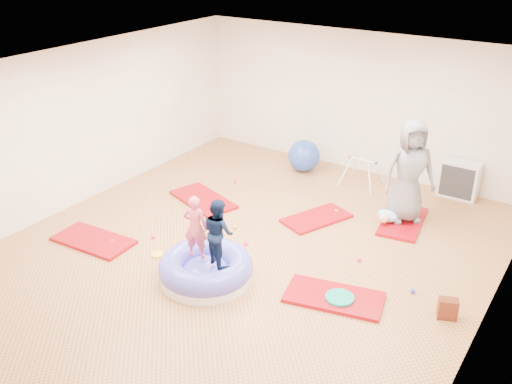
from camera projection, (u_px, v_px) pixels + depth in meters
The scene contains 19 objects.
room at pixel (245, 168), 8.26m from camera, with size 7.01×8.01×2.81m.
gym_mat_front_left at pixel (93, 240), 9.10m from camera, with size 1.30×0.65×0.05m, color #A80E0A.
gym_mat_mid_left at pixel (203, 200), 10.45m from camera, with size 1.32×0.66×0.05m, color #A80E0A.
gym_mat_center_back at pixel (316, 218), 9.79m from camera, with size 1.18×0.59×0.05m, color #A80E0A.
gym_mat_right at pixel (334, 297), 7.71m from camera, with size 1.31×0.66×0.05m, color #A80E0A.
gym_mat_rear_right at pixel (403, 222), 9.68m from camera, with size 1.27×0.64×0.05m, color #A80E0A.
inflatable_cushion at pixel (206, 269), 8.09m from camera, with size 1.35×1.35×0.42m.
child_pink at pixel (195, 224), 7.85m from camera, with size 0.34×0.23×0.95m, color #E04F5F.
child_navy at pixel (218, 229), 7.70m from camera, with size 0.47×0.37×0.97m, color black.
adult_caregiver at pixel (409, 171), 9.35m from camera, with size 0.86×0.56×1.76m, color slate.
infant at pixel (387, 216), 9.56m from camera, with size 0.36×0.36×0.21m.
ball_pit_balls at pixel (251, 236), 9.21m from camera, with size 4.53×3.06×0.07m.
exercise_ball_blue at pixel (304, 156), 11.62m from camera, with size 0.65×0.65×0.65m, color #2646AA.
exercise_ball_orange at pixel (303, 161), 11.77m from camera, with size 0.36×0.36×0.36m, color yellow.
infant_play_gym at pixel (362, 168), 10.91m from camera, with size 0.72×0.69×0.55m.
cube_shelf at pixel (459, 180), 10.48m from camera, with size 0.69×0.34×0.69m.
balance_disc at pixel (340, 299), 7.64m from camera, with size 0.39×0.39×0.09m, color #0D9E84.
backpack at pixel (448, 309), 7.30m from camera, with size 0.25×0.15×0.28m, color #972908.
yellow_toy at pixel (158, 255), 8.73m from camera, with size 0.20×0.20×0.03m, color yellow.
Camera 1 is at (4.33, -6.27, 4.60)m, focal length 40.00 mm.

